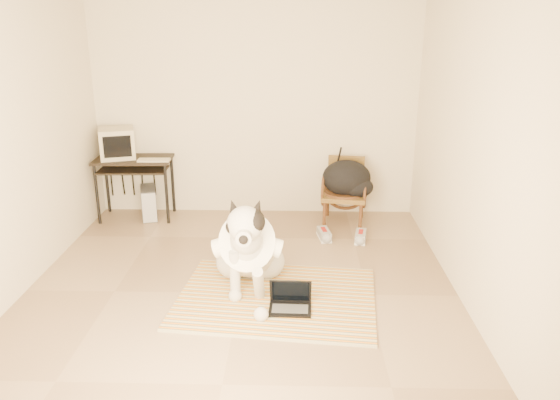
{
  "coord_description": "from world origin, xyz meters",
  "views": [
    {
      "loc": [
        0.49,
        -4.48,
        2.43
      ],
      "look_at": [
        0.36,
        0.24,
        0.83
      ],
      "focal_mm": 35.0,
      "sensor_mm": 36.0,
      "label": 1
    }
  ],
  "objects_px": {
    "crt_monitor": "(117,143)",
    "pc_tower": "(149,203)",
    "laptop": "(290,302)",
    "computer_desk": "(134,167)",
    "rattan_chair": "(344,191)",
    "backpack": "(349,179)",
    "dog": "(249,249)"
  },
  "relations": [
    {
      "from": "laptop",
      "to": "computer_desk",
      "type": "relative_size",
      "value": 0.39
    },
    {
      "from": "computer_desk",
      "to": "pc_tower",
      "type": "relative_size",
      "value": 2.09
    },
    {
      "from": "computer_desk",
      "to": "pc_tower",
      "type": "distance_m",
      "value": 0.49
    },
    {
      "from": "backpack",
      "to": "laptop",
      "type": "bearing_deg",
      "value": -107.71
    },
    {
      "from": "laptop",
      "to": "backpack",
      "type": "height_order",
      "value": "backpack"
    },
    {
      "from": "laptop",
      "to": "backpack",
      "type": "bearing_deg",
      "value": 72.29
    },
    {
      "from": "laptop",
      "to": "backpack",
      "type": "relative_size",
      "value": 0.61
    },
    {
      "from": "laptop",
      "to": "crt_monitor",
      "type": "distance_m",
      "value": 3.24
    },
    {
      "from": "computer_desk",
      "to": "crt_monitor",
      "type": "bearing_deg",
      "value": 170.36
    },
    {
      "from": "laptop",
      "to": "computer_desk",
      "type": "bearing_deg",
      "value": 131.01
    },
    {
      "from": "rattan_chair",
      "to": "backpack",
      "type": "xyz_separation_m",
      "value": [
        0.04,
        -0.06,
        0.16
      ]
    },
    {
      "from": "rattan_chair",
      "to": "pc_tower",
      "type": "bearing_deg",
      "value": 178.66
    },
    {
      "from": "dog",
      "to": "computer_desk",
      "type": "xyz_separation_m",
      "value": [
        -1.56,
        1.83,
        0.26
      ]
    },
    {
      "from": "dog",
      "to": "computer_desk",
      "type": "bearing_deg",
      "value": 130.48
    },
    {
      "from": "crt_monitor",
      "to": "pc_tower",
      "type": "distance_m",
      "value": 0.83
    },
    {
      "from": "rattan_chair",
      "to": "backpack",
      "type": "relative_size",
      "value": 1.29
    },
    {
      "from": "pc_tower",
      "to": "rattan_chair",
      "type": "relative_size",
      "value": 0.57
    },
    {
      "from": "computer_desk",
      "to": "rattan_chair",
      "type": "xyz_separation_m",
      "value": [
        2.59,
        -0.05,
        -0.27
      ]
    },
    {
      "from": "rattan_chair",
      "to": "backpack",
      "type": "bearing_deg",
      "value": -58.7
    },
    {
      "from": "rattan_chair",
      "to": "crt_monitor",
      "type": "bearing_deg",
      "value": 178.22
    },
    {
      "from": "laptop",
      "to": "rattan_chair",
      "type": "relative_size",
      "value": 0.47
    },
    {
      "from": "crt_monitor",
      "to": "computer_desk",
      "type": "bearing_deg",
      "value": -9.64
    },
    {
      "from": "computer_desk",
      "to": "crt_monitor",
      "type": "xyz_separation_m",
      "value": [
        -0.19,
        0.03,
        0.29
      ]
    },
    {
      "from": "backpack",
      "to": "pc_tower",
      "type": "bearing_deg",
      "value": 177.27
    },
    {
      "from": "computer_desk",
      "to": "backpack",
      "type": "distance_m",
      "value": 2.64
    },
    {
      "from": "dog",
      "to": "laptop",
      "type": "bearing_deg",
      "value": -46.73
    },
    {
      "from": "crt_monitor",
      "to": "rattan_chair",
      "type": "bearing_deg",
      "value": -1.78
    },
    {
      "from": "dog",
      "to": "pc_tower",
      "type": "xyz_separation_m",
      "value": [
        -1.41,
        1.83,
        -0.2
      ]
    },
    {
      "from": "dog",
      "to": "pc_tower",
      "type": "distance_m",
      "value": 2.32
    },
    {
      "from": "laptop",
      "to": "computer_desk",
      "type": "distance_m",
      "value": 3.03
    },
    {
      "from": "computer_desk",
      "to": "backpack",
      "type": "xyz_separation_m",
      "value": [
        2.63,
        -0.12,
        -0.1
      ]
    },
    {
      "from": "dog",
      "to": "rattan_chair",
      "type": "relative_size",
      "value": 1.76
    }
  ]
}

